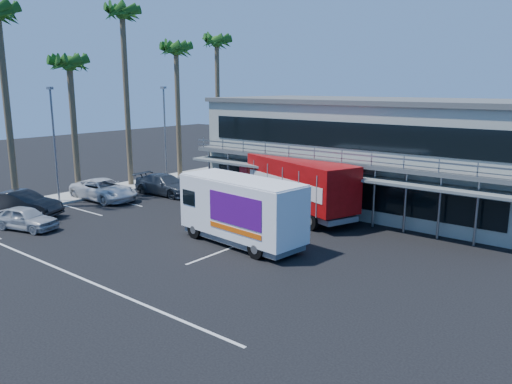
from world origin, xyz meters
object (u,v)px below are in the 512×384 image
Objects in this scene: parked_car_a at (26,218)px; parked_car_b at (22,204)px; white_van at (241,210)px; red_truck at (293,184)px.

parked_car_b is (-3.00, 1.27, 0.15)m from parked_car_a.
red_truck is at bearing 108.02° from white_van.
white_van is at bearing -79.84° from parked_car_a.
red_truck is 1.51× the size of white_van.
white_van is at bearing -58.32° from red_truck.
red_truck reaches higher than white_van.
parked_car_b is at bearing 50.57° from parked_car_a.
red_truck is 17.27m from parked_car_b.
red_truck is 2.23× the size of parked_car_b.
white_van is 1.48× the size of parked_car_b.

